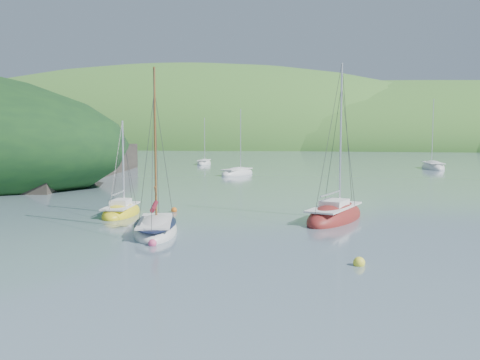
% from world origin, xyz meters
% --- Properties ---
extents(ground, '(700.00, 700.00, 0.00)m').
position_xyz_m(ground, '(0.00, 0.00, 0.00)').
color(ground, slate).
rests_on(ground, ground).
extents(shoreline_hills, '(690.00, 135.00, 56.00)m').
position_xyz_m(shoreline_hills, '(-9.66, 172.42, 0.00)').
color(shoreline_hills, '#33712B').
rests_on(shoreline_hills, ground).
extents(daysailer_white, '(4.11, 6.73, 9.72)m').
position_xyz_m(daysailer_white, '(-5.67, 4.61, 0.22)').
color(daysailer_white, silver).
rests_on(daysailer_white, ground).
extents(sloop_red, '(4.45, 7.59, 10.63)m').
position_xyz_m(sloop_red, '(3.78, 10.88, 0.21)').
color(sloop_red, maroon).
rests_on(sloop_red, ground).
extents(sailboat_yellow, '(2.68, 5.36, 6.83)m').
position_xyz_m(sailboat_yellow, '(-10.15, 9.95, 0.17)').
color(sailboat_yellow, yellow).
rests_on(sailboat_yellow, ground).
extents(distant_sloop_a, '(4.22, 6.63, 8.92)m').
position_xyz_m(distant_sloop_a, '(-9.42, 42.02, 0.16)').
color(distant_sloop_a, silver).
rests_on(distant_sloop_a, ground).
extents(distant_sloop_b, '(3.39, 7.86, 10.90)m').
position_xyz_m(distant_sloop_b, '(15.83, 58.11, 0.18)').
color(distant_sloop_b, silver).
rests_on(distant_sloop_b, ground).
extents(distant_sloop_c, '(2.59, 5.91, 8.19)m').
position_xyz_m(distant_sloop_c, '(-19.08, 60.45, 0.15)').
color(distant_sloop_c, silver).
rests_on(distant_sloop_c, ground).
extents(mooring_buoys, '(20.63, 12.62, 0.50)m').
position_xyz_m(mooring_buoys, '(2.35, 4.81, 0.12)').
color(mooring_buoys, '#FCF438').
rests_on(mooring_buoys, ground).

